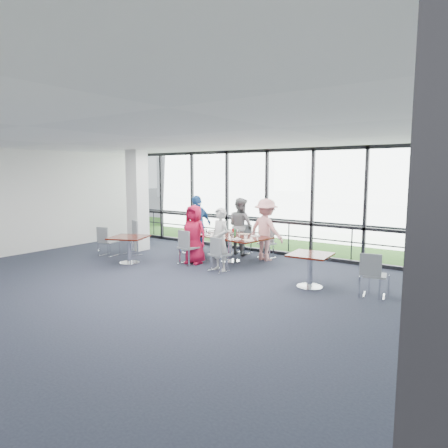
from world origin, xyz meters
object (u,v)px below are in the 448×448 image
Objects in this scene: main_table at (230,239)px; chair_spare_lb at (132,239)px; diner_near_right at (220,240)px; side_table_right at (310,259)px; chair_main_nr at (219,255)px; diner_far_left at (241,226)px; chair_main_nl at (188,248)px; diner_far_right at (266,230)px; diner_end at (198,225)px; diner_near_left at (194,234)px; chair_spare_la at (109,242)px; side_table_left at (129,240)px; structural_column at (138,201)px; chair_main_fl at (243,240)px; chair_main_end at (191,239)px; chair_spare_r at (375,275)px; chair_main_fr at (267,244)px.

chair_spare_lb reaches higher than main_table.
diner_near_right reaches higher than chair_spare_lb.
side_table_right is 1.04× the size of chair_main_nr.
diner_far_left is 1.86× the size of chair_main_nl.
chair_spare_lb is (-3.65, -1.74, -0.38)m from diner_far_right.
diner_end reaches higher than chair_spare_lb.
chair_spare_la is at bearing -168.80° from diner_near_left.
side_table_left is 2.19m from diner_end.
chair_main_nr is (3.83, -0.81, -1.16)m from structural_column.
chair_main_nl reaches higher than side_table_left.
chair_spare_lb is (-2.60, -2.02, -0.37)m from diner_far_left.
chair_main_nl is (-0.73, -0.96, -0.18)m from main_table.
chair_main_fl is at bearing 24.34° from structural_column.
diner_far_right reaches higher than side_table_left.
diner_near_left reaches higher than side_table_right.
side_table_left is 1.30× the size of chair_main_end.
structural_column is 2.18m from chair_main_end.
chair_main_end is (-1.31, -0.78, -0.40)m from diner_far_left.
chair_main_fl is (0.38, 1.88, -0.37)m from diner_near_left.
chair_main_nr is (0.02, -0.07, -0.37)m from diner_near_right.
chair_main_fr is at bearing 139.72° from chair_spare_r.
diner_far_left reaches higher than chair_main_nr.
side_table_left is at bearing -171.88° from side_table_right.
chair_main_fr is 0.99× the size of chair_spare_la.
chair_main_end is at bearing -179.85° from main_table.
diner_far_right is 2.44m from chair_main_end.
chair_spare_la is (-3.79, -0.48, -0.37)m from diner_near_right.
chair_spare_lb is (-3.53, -2.00, 0.07)m from chair_main_fr.
chair_spare_la is (-3.09, -2.62, -0.00)m from chair_main_fl.
structural_column is 4.32m from diner_far_right.
chair_main_fl is at bearing 145.08° from side_table_right.
main_table is 1.22m from chair_main_nl.
main_table is 2.52× the size of chair_main_nl.
chair_main_nl is at bearing 97.33° from diner_far_left.
diner_end reaches higher than chair_spare_la.
structural_column is 3.96m from diner_near_right.
chair_spare_lb is (-2.93, -0.99, -0.15)m from main_table.
diner_end is at bearing 126.35° from chair_main_nl.
main_table is 1.67m from chair_main_end.
chair_main_nl is 1.51m from chair_main_end.
main_table is 3.07m from side_table_right.
structural_column reaches higher than chair_main_end.
diner_far_left is at bearing 86.77° from chair_main_nl.
chair_spare_r is (6.33, 0.87, -0.20)m from side_table_left.
diner_near_left is 1.83m from diner_far_left.
chair_main_end is 1.07× the size of chair_spare_la.
diner_near_right is at bearing 169.56° from chair_spare_r.
diner_near_left is (-3.55, 0.34, 0.18)m from side_table_right.
side_table_left is at bearing -148.32° from diner_near_left.
diner_far_right reaches higher than chair_spare_r.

